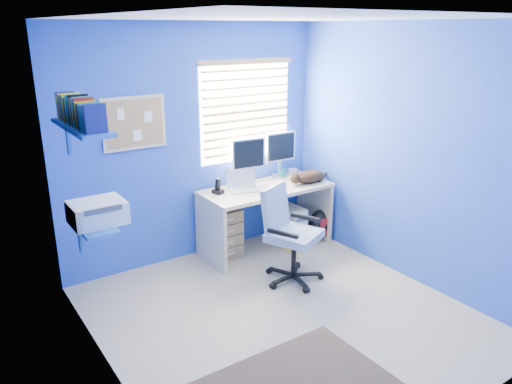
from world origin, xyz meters
TOP-DOWN VIEW (x-y plane):
  - floor at (0.00, 0.00)m, footprint 3.00×3.20m
  - ceiling at (0.00, 0.00)m, footprint 3.00×3.20m
  - wall_back at (0.00, 1.60)m, footprint 3.00×0.01m
  - wall_front at (0.00, -1.60)m, footprint 3.00×0.01m
  - wall_left at (-1.50, 0.00)m, footprint 0.01×3.20m
  - wall_right at (1.50, 0.00)m, footprint 0.01×3.20m
  - desk at (0.70, 1.26)m, footprint 1.48×0.65m
  - laptop at (0.43, 1.30)m, footprint 0.39×0.35m
  - monitor_left at (0.56, 1.42)m, footprint 0.41×0.16m
  - monitor_right at (1.06, 1.50)m, footprint 0.40×0.13m
  - phone at (0.14, 1.36)m, footprint 0.11×0.13m
  - mug at (1.07, 1.45)m, footprint 0.10×0.09m
  - cd_spindle at (1.25, 1.47)m, footprint 0.13×0.13m
  - cat at (1.21, 1.12)m, footprint 0.40×0.21m
  - tower_pc at (1.03, 1.24)m, footprint 0.19×0.44m
  - drawer_boxes at (0.21, 1.37)m, footprint 0.35×0.28m
  - yellow_book at (0.89, 1.04)m, footprint 0.03×0.17m
  - backpack at (1.39, 1.10)m, footprint 0.32×0.24m
  - office_chair at (0.46, 0.51)m, footprint 0.74×0.74m
  - window_blinds at (0.65, 1.57)m, footprint 1.15×0.05m
  - corkboard at (-0.65, 1.58)m, footprint 0.64×0.02m
  - wall_shelves at (-1.35, 0.75)m, footprint 0.42×0.90m

SIDE VIEW (x-z plane):
  - floor at x=0.00m, z-range 0.00..0.00m
  - yellow_book at x=0.89m, z-range 0.00..0.24m
  - backpack at x=1.39m, z-range 0.00..0.37m
  - tower_pc at x=1.03m, z-range 0.00..0.45m
  - drawer_boxes at x=0.21m, z-range 0.00..0.54m
  - office_chair at x=0.46m, z-range -0.12..0.84m
  - desk at x=0.70m, z-range 0.00..0.74m
  - cd_spindle at x=1.25m, z-range 0.74..0.81m
  - mug at x=1.07m, z-range 0.74..0.84m
  - cat at x=1.21m, z-range 0.74..0.88m
  - phone at x=0.14m, z-range 0.74..0.91m
  - laptop at x=0.43m, z-range 0.74..0.96m
  - monitor_left at x=0.56m, z-range 0.74..1.28m
  - monitor_right at x=1.06m, z-range 0.74..1.28m
  - wall_back at x=0.00m, z-range 0.00..2.50m
  - wall_front at x=0.00m, z-range 0.00..2.50m
  - wall_left at x=-1.50m, z-range 0.00..2.50m
  - wall_right at x=1.50m, z-range 0.00..2.50m
  - wall_shelves at x=-1.35m, z-range 0.91..1.96m
  - corkboard at x=-0.65m, z-range 1.29..1.81m
  - window_blinds at x=0.65m, z-range 1.00..2.10m
  - ceiling at x=0.00m, z-range 2.50..2.50m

